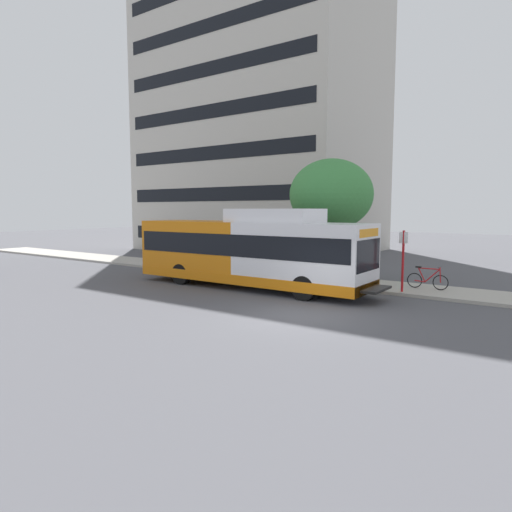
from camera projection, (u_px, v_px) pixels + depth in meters
ground_plane at (141, 291)px, 19.95m from camera, size 120.00×120.00×0.00m
sidewalk_curb at (266, 275)px, 24.47m from camera, size 3.00×56.00×0.14m
transit_bus at (249, 251)px, 20.69m from camera, size 2.58×12.25×3.65m
bus_stop_sign_pole at (403, 256)px, 18.94m from camera, size 0.10×0.36×2.60m
bicycle_parked at (427, 279)px, 19.72m from camera, size 0.52×1.76×1.02m
street_tree_near_stop at (331, 195)px, 22.92m from camera, size 4.24×4.24×6.04m
apartment_tower_backdrop at (261, 11)px, 39.42m from camera, size 13.20×19.80×41.90m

